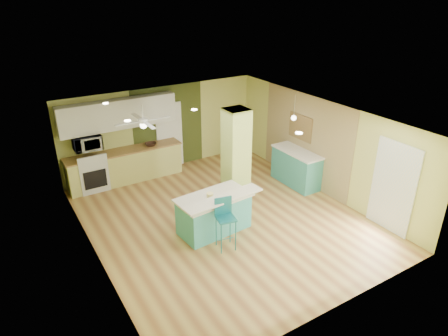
{
  "coord_description": "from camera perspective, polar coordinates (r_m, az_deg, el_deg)",
  "views": [
    {
      "loc": [
        -4.3,
        -7.01,
        5.12
      ],
      "look_at": [
        0.25,
        0.4,
        1.12
      ],
      "focal_mm": 32.0,
      "sensor_mm": 36.0,
      "label": 1
    }
  ],
  "objects": [
    {
      "name": "wall_back",
      "position": [
        12.0,
        -8.82,
        5.59
      ],
      "size": [
        6.0,
        0.01,
        2.5
      ],
      "primitive_type": "cube",
      "color": "#C5CA6C",
      "rests_on": "floor"
    },
    {
      "name": "french_door",
      "position": [
        9.57,
        22.99,
        -2.58
      ],
      "size": [
        0.04,
        1.08,
        2.1
      ],
      "primitive_type": "cube",
      "color": "white",
      "rests_on": "floor"
    },
    {
      "name": "pendant_lamp",
      "position": [
        10.91,
        9.93,
        7.08
      ],
      "size": [
        0.14,
        0.14,
        0.69
      ],
      "color": "silver",
      "rests_on": "ceiling"
    },
    {
      "name": "wall_front",
      "position": [
        6.76,
        16.03,
        -11.32
      ],
      "size": [
        6.0,
        0.01,
        2.5
      ],
      "primitive_type": "cube",
      "color": "#C5CA6C",
      "rests_on": "floor"
    },
    {
      "name": "canister",
      "position": [
        8.66,
        -2.02,
        -4.09
      ],
      "size": [
        0.15,
        0.15,
        0.16
      ],
      "primitive_type": "cylinder",
      "color": "yellow",
      "rests_on": "peninsula"
    },
    {
      "name": "upper_cabinets",
      "position": [
        11.21,
        -14.82,
        7.46
      ],
      "size": [
        3.2,
        0.34,
        0.8
      ],
      "primitive_type": "cube",
      "color": "silver",
      "rests_on": "wall_back"
    },
    {
      "name": "wall_right",
      "position": [
        10.84,
        13.69,
        3.05
      ],
      "size": [
        0.01,
        7.0,
        2.5
      ],
      "primitive_type": "cube",
      "color": "#C5CA6C",
      "rests_on": "floor"
    },
    {
      "name": "ceiling",
      "position": [
        8.63,
        -0.0,
        7.07
      ],
      "size": [
        6.0,
        7.0,
        0.01
      ],
      "primitive_type": "cube",
      "color": "white",
      "rests_on": "wall_back"
    },
    {
      "name": "wall_decor",
      "position": [
        11.25,
        10.86,
        5.75
      ],
      "size": [
        0.03,
        0.9,
        0.7
      ],
      "primitive_type": "cube",
      "color": "brown",
      "rests_on": "wood_panel"
    },
    {
      "name": "side_counter",
      "position": [
        11.29,
        10.29,
        0.11
      ],
      "size": [
        0.65,
        1.54,
        0.99
      ],
      "color": "teal",
      "rests_on": "floor"
    },
    {
      "name": "olive_accent",
      "position": [
        12.06,
        -7.92,
        5.75
      ],
      "size": [
        2.2,
        0.02,
        2.5
      ],
      "primitive_type": "cube",
      "color": "#3C461C",
      "rests_on": "floor"
    },
    {
      "name": "kitchen_run",
      "position": [
        11.61,
        -13.86,
        0.34
      ],
      "size": [
        3.25,
        0.63,
        0.94
      ],
      "color": "#CBC96A",
      "rests_on": "floor"
    },
    {
      "name": "microwave",
      "position": [
        11.08,
        -18.95,
        3.42
      ],
      "size": [
        0.7,
        0.48,
        0.39
      ],
      "primitive_type": "imported",
      "color": "white",
      "rests_on": "wall_back"
    },
    {
      "name": "floor",
      "position": [
        9.69,
        -0.0,
        -7.23
      ],
      "size": [
        6.0,
        7.0,
        0.01
      ],
      "primitive_type": "cube",
      "color": "brown",
      "rests_on": "ground"
    },
    {
      "name": "stove",
      "position": [
        11.4,
        -18.33,
        -0.76
      ],
      "size": [
        0.76,
        0.66,
        1.08
      ],
      "color": "silver",
      "rests_on": "floor"
    },
    {
      "name": "peninsula",
      "position": [
        9.01,
        -1.39,
        -6.41
      ],
      "size": [
        1.91,
        1.14,
        1.0
      ],
      "rotation": [
        0.0,
        0.0,
        0.09
      ],
      "color": "teal",
      "rests_on": "floor"
    },
    {
      "name": "fruit_bowl",
      "position": [
        11.59,
        -10.43,
        3.34
      ],
      "size": [
        0.4,
        0.4,
        0.08
      ],
      "primitive_type": "imported",
      "rotation": [
        0.0,
        0.0,
        -0.27
      ],
      "color": "#341D15",
      "rests_on": "kitchen_run"
    },
    {
      "name": "wall_left",
      "position": [
        8.11,
        -18.49,
        -5.2
      ],
      "size": [
        0.01,
        7.0,
        2.5
      ],
      "primitive_type": "cube",
      "color": "#C5CA6C",
      "rests_on": "floor"
    },
    {
      "name": "interior_door",
      "position": [
        12.12,
        -7.79,
        4.59
      ],
      "size": [
        0.82,
        0.05,
        2.0
      ],
      "primitive_type": "cube",
      "color": "white",
      "rests_on": "floor"
    },
    {
      "name": "bar_stool",
      "position": [
        8.34,
        0.09,
        -6.77
      ],
      "size": [
        0.44,
        0.44,
        1.14
      ],
      "rotation": [
        0.0,
        0.0,
        -0.2
      ],
      "color": "#1C7381",
      "rests_on": "floor"
    },
    {
      "name": "column",
      "position": [
        9.79,
        1.71,
        1.41
      ],
      "size": [
        0.55,
        0.55,
        2.5
      ],
      "primitive_type": "cube",
      "color": "#B1C65C",
      "rests_on": "floor"
    },
    {
      "name": "wood_panel",
      "position": [
        11.22,
        11.51,
        4.02
      ],
      "size": [
        0.02,
        3.4,
        2.5
      ],
      "primitive_type": "cube",
      "color": "#8E7851",
      "rests_on": "floor"
    },
    {
      "name": "ceiling_fan",
      "position": [
        10.03,
        -11.48,
        6.56
      ],
      "size": [
        1.41,
        1.41,
        0.61
      ],
      "color": "white",
      "rests_on": "ceiling"
    }
  ]
}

